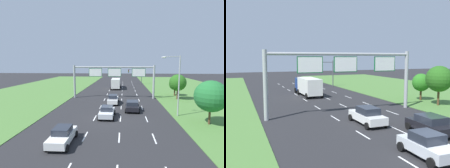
% 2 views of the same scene
% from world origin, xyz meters
% --- Properties ---
extents(ground_plane, '(200.00, 200.00, 0.00)m').
position_xyz_m(ground_plane, '(0.00, 0.00, 0.00)').
color(ground_plane, '#262628').
extents(grass_verge_left, '(24.00, 120.00, 0.06)m').
position_xyz_m(grass_verge_left, '(-21.00, 10.00, 0.03)').
color(grass_verge_left, '#4C7A38').
rests_on(grass_verge_left, ground_plane).
extents(lane_dashes_inner_left, '(0.14, 68.40, 0.01)m').
position_xyz_m(lane_dashes_inner_left, '(-1.75, 15.00, 0.00)').
color(lane_dashes_inner_left, white).
rests_on(lane_dashes_inner_left, ground_plane).
extents(lane_dashes_inner_right, '(0.14, 68.40, 0.01)m').
position_xyz_m(lane_dashes_inner_right, '(1.75, 15.00, 0.00)').
color(lane_dashes_inner_right, white).
rests_on(lane_dashes_inner_right, ground_plane).
extents(lane_dashes_slip, '(0.14, 68.40, 0.01)m').
position_xyz_m(lane_dashes_slip, '(5.25, 15.00, 0.00)').
color(lane_dashes_slip, white).
rests_on(lane_dashes_slip, ground_plane).
extents(car_near_red, '(2.20, 3.96, 1.57)m').
position_xyz_m(car_near_red, '(-0.13, 0.46, 0.78)').
color(car_near_red, silver).
rests_on(car_near_red, ground_plane).
extents(car_lead_silver, '(2.11, 4.48, 1.64)m').
position_xyz_m(car_lead_silver, '(0.21, 8.75, 0.82)').
color(car_lead_silver, white).
rests_on(car_lead_silver, ground_plane).
extents(car_mid_lane, '(2.39, 4.34, 1.53)m').
position_xyz_m(car_mid_lane, '(3.53, 4.17, 0.80)').
color(car_mid_lane, black).
rests_on(car_mid_lane, ground_plane).
extents(car_far_ahead, '(2.06, 4.15, 1.57)m').
position_xyz_m(car_far_ahead, '(-3.51, -7.67, 0.78)').
color(car_far_ahead, white).
rests_on(car_far_ahead, ground_plane).
extents(box_truck, '(2.74, 8.63, 2.92)m').
position_xyz_m(box_truck, '(-0.15, 28.16, 1.62)').
color(box_truck, navy).
rests_on(box_truck, ground_plane).
extents(sign_gantry, '(17.24, 0.44, 7.00)m').
position_xyz_m(sign_gantry, '(0.16, 13.75, 4.93)').
color(sign_gantry, '#9EA0A5').
rests_on(sign_gantry, ground_plane).
extents(traffic_light_mast, '(4.76, 0.49, 5.60)m').
position_xyz_m(traffic_light_mast, '(6.39, 38.53, 3.87)').
color(traffic_light_mast, '#47494F').
rests_on(traffic_light_mast, ground_plane).
extents(street_lamp, '(2.61, 0.32, 8.50)m').
position_xyz_m(street_lamp, '(9.43, 1.68, 5.08)').
color(street_lamp, '#9EA0A5').
rests_on(street_lamp, ground_plane).
extents(roadside_tree_near, '(3.81, 3.81, 5.44)m').
position_xyz_m(roadside_tree_near, '(12.58, -1.61, 3.53)').
color(roadside_tree_near, '#513823').
rests_on(roadside_tree_near, ground_plane).
extents(roadside_tree_mid, '(3.37, 3.37, 5.18)m').
position_xyz_m(roadside_tree_mid, '(13.13, 13.19, 3.48)').
color(roadside_tree_mid, '#513823').
rests_on(roadside_tree_mid, ground_plane).
extents(roadside_tree_far, '(2.56, 2.56, 3.92)m').
position_xyz_m(roadside_tree_far, '(13.73, 17.21, 2.63)').
color(roadside_tree_far, '#513823').
rests_on(roadside_tree_far, ground_plane).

